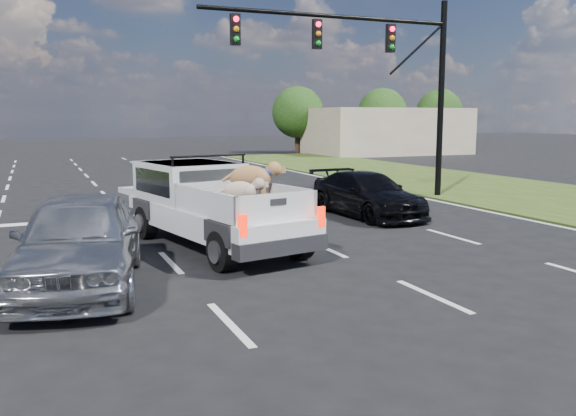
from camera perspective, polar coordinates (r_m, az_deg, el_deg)
name	(u,v)px	position (r m, az deg, el deg)	size (l,w,h in m)	color
ground	(339,309)	(9.53, 4.75, -9.42)	(160.00, 160.00, 0.00)	black
road_markings	(218,234)	(15.46, -6.56, -2.43)	(17.75, 60.00, 0.01)	silver
traffic_signal	(385,64)	(21.83, 9.05, 13.14)	(9.11, 0.31, 7.00)	black
building_right	(387,131)	(49.55, 9.22, 7.12)	(12.00, 7.00, 3.60)	#BFAE92
tree_far_d	(298,112)	(50.27, 0.92, 8.94)	(4.20, 4.20, 5.40)	#332114
tree_far_e	(382,113)	(53.99, 8.81, 8.81)	(4.20, 4.20, 5.40)	#332114
tree_far_f	(439,113)	(57.35, 13.98, 8.64)	(4.20, 4.20, 5.40)	#332114
pickup_truck	(211,204)	(13.96, -7.24, 0.41)	(3.09, 5.86, 2.09)	black
silver_sedan	(79,240)	(11.08, -18.97, -2.88)	(1.96, 4.86, 1.66)	#A8ABAF
black_coupe	(367,194)	(18.23, 7.41, 1.28)	(1.82, 4.49, 1.30)	black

